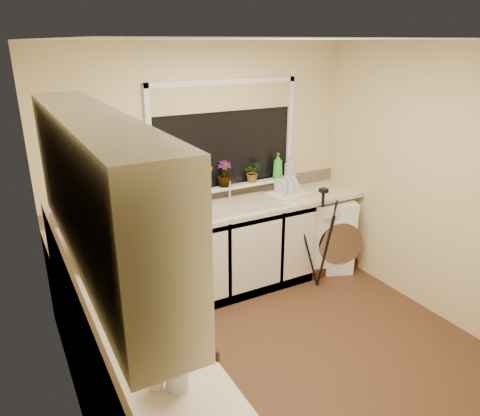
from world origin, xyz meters
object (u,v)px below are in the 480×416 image
glass_jug (177,373)px  plant_d (252,172)px  dish_rack (288,195)px  cup_left (156,381)px  plant_c (224,174)px  washing_machine (323,232)px  soap_bottle_green (278,166)px  plant_b (207,178)px  soap_bottle_clear (291,166)px  laptop (178,210)px  kettle (137,286)px  steel_jar (145,351)px  cup_back (296,188)px  tripod (320,239)px  plant_a (179,183)px  microwave (101,237)px

glass_jug → plant_d: bearing=52.6°
dish_rack → cup_left: 2.88m
plant_c → dish_rack: bearing=-23.2°
washing_machine → soap_bottle_green: bearing=175.1°
dish_rack → plant_d: 0.44m
plant_b → plant_c: (0.19, 0.00, 0.01)m
washing_machine → plant_d: bearing=-176.7°
plant_d → glass_jug: bearing=-127.4°
soap_bottle_clear → laptop: bearing=-173.0°
laptop → kettle: bearing=-120.2°
steel_jar → cup_back: 2.95m
kettle → plant_c: (1.35, 1.46, 0.17)m
tripod → plant_c: (-0.78, 0.63, 0.64)m
plant_d → cup_left: 2.90m
laptop → steel_jar: 2.03m
dish_rack → cup_back: (0.19, 0.13, 0.02)m
laptop → cup_left: 2.25m
kettle → cup_back: kettle is taller
plant_a → cup_left: plant_a is taller
kettle → soap_bottle_clear: bearing=33.9°
tripod → soap_bottle_clear: size_ratio=5.02×
laptop → tripod: size_ratio=0.28×
glass_jug → dish_rack: bearing=45.0°
plant_c → cup_left: bearing=-123.8°
tripod → soap_bottle_green: soap_bottle_green is taller
dish_rack → cup_left: size_ratio=4.40×
kettle → soap_bottle_green: soap_bottle_green is taller
glass_jug → steel_jar: (-0.07, 0.26, -0.03)m
plant_b → soap_bottle_clear: size_ratio=1.09×
glass_jug → cup_back: size_ratio=1.44×
cup_left → soap_bottle_green: bearing=46.1°
kettle → dish_rack: kettle is taller
dish_rack → microwave: size_ratio=0.72×
kettle → steel_jar: size_ratio=2.37×
plant_b → kettle: bearing=-128.6°
washing_machine → cup_back: cup_back is taller
steel_jar → cup_left: (-0.02, -0.23, -0.01)m
plant_b → cup_left: (-1.31, -2.23, -0.23)m
plant_c → soap_bottle_green: 0.63m
soap_bottle_green → dish_rack: bearing=-96.3°
microwave → plant_c: size_ratio=2.06×
plant_b → soap_bottle_clear: plant_b is taller
washing_machine → tripod: bearing=-109.9°
plant_b → cup_left: plant_b is taller
soap_bottle_clear → cup_back: bearing=-94.6°
tripod → plant_b: 1.31m
plant_b → plant_c: 0.19m
steel_jar → microwave: bearing=86.3°
glass_jug → cup_left: (-0.09, 0.04, -0.04)m
soap_bottle_clear → cup_back: 0.25m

